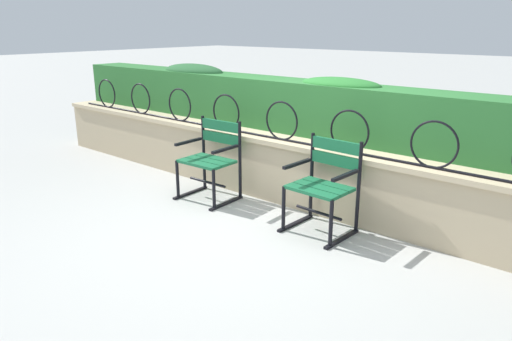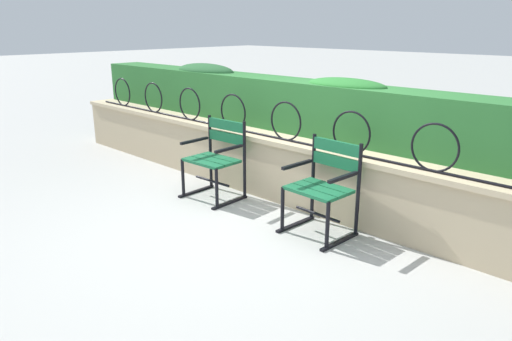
% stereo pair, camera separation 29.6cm
% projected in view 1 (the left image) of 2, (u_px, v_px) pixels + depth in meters
% --- Properties ---
extents(ground_plane, '(60.00, 60.00, 0.00)m').
position_uv_depth(ground_plane, '(247.00, 228.00, 4.58)').
color(ground_plane, '#ADADA8').
extents(stone_wall, '(8.50, 0.41, 0.69)m').
position_uv_depth(stone_wall, '(300.00, 173.00, 5.11)').
color(stone_wall, tan).
rests_on(stone_wall, ground).
extents(iron_arch_fence, '(7.94, 0.02, 0.42)m').
position_uv_depth(iron_arch_fence, '(283.00, 123.00, 5.01)').
color(iron_arch_fence, black).
rests_on(iron_arch_fence, stone_wall).
extents(hedge_row, '(8.33, 0.50, 0.71)m').
position_uv_depth(hedge_row, '(327.00, 107.00, 5.20)').
color(hedge_row, '#2D7033').
rests_on(hedge_row, stone_wall).
extents(park_chair_left, '(0.61, 0.54, 0.88)m').
position_uv_depth(park_chair_left, '(211.00, 157.00, 5.27)').
color(park_chair_left, '#19663D').
rests_on(park_chair_left, ground).
extents(park_chair_right, '(0.59, 0.54, 0.88)m').
position_uv_depth(park_chair_right, '(324.00, 184.00, 4.41)').
color(park_chair_right, '#19663D').
rests_on(park_chair_right, ground).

